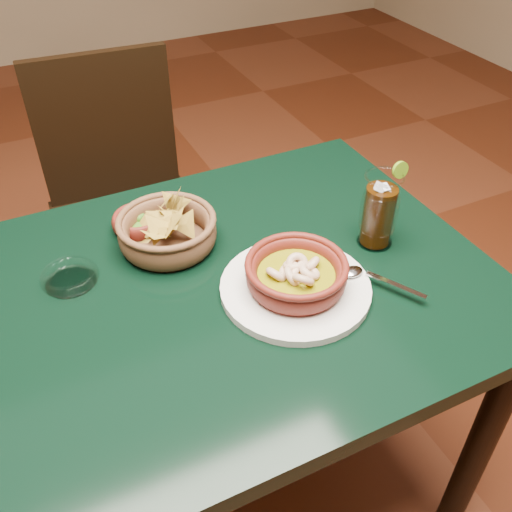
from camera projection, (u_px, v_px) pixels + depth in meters
name	position (u px, v px, depth m)	size (l,w,h in m)	color
ground	(207.00, 496.00, 1.55)	(7.00, 7.00, 0.00)	#471C0C
dining_table	(189.00, 331.00, 1.14)	(1.20, 0.80, 0.75)	black
dining_chair	(124.00, 203.00, 1.73)	(0.46, 0.46, 0.93)	black
shrimp_plate	(296.00, 278.00, 1.06)	(0.34, 0.29, 0.08)	silver
chip_basket	(167.00, 231.00, 1.17)	(0.24, 0.24, 0.14)	brown
guacamole_ramekin	(138.00, 221.00, 1.22)	(0.13, 0.13, 0.04)	#551710
cola_drink	(379.00, 211.00, 1.15)	(0.16, 0.16, 0.18)	white
glass_ashtray	(70.00, 277.00, 1.09)	(0.12, 0.12, 0.03)	white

